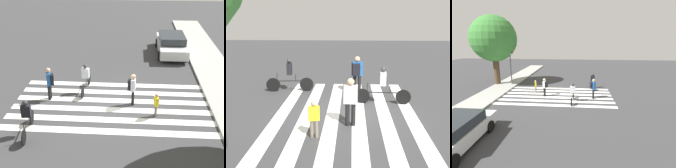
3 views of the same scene
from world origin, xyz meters
TOP-DOWN VIEW (x-y plane):
  - ground_plane at (0.00, 0.00)m, footprint 60.00×60.00m
  - sidewalk_curb at (0.00, 6.25)m, footprint 36.00×2.50m
  - crosswalk_stripes at (0.00, 0.00)m, footprint 5.35×10.00m
  - traffic_light at (3.33, 5.45)m, footprint 0.60×0.50m
  - street_tree at (3.44, 7.29)m, footprint 4.93×4.93m
  - pedestrian_adult_tall_backpack at (-0.46, -3.23)m, footprint 0.53×0.51m
  - pedestrian_adult_blue_shirt at (0.93, 2.23)m, footprint 0.36×0.23m
  - pedestrian_adult_yellow_jacket at (-0.18, 1.08)m, footprint 0.48×0.41m
  - cyclist_mid_street at (2.79, -3.41)m, footprint 2.28×0.42m
  - cyclist_near_curb at (-1.53, -1.50)m, footprint 2.35×0.41m
  - car_parked_far_curb at (-8.23, 3.87)m, footprint 4.78×2.09m

SIDE VIEW (x-z plane):
  - ground_plane at x=0.00m, z-range 0.00..0.00m
  - crosswalk_stripes at x=0.00m, z-range 0.00..0.01m
  - sidewalk_curb at x=0.00m, z-range 0.00..0.14m
  - pedestrian_adult_blue_shirt at x=0.93m, z-range 0.08..1.27m
  - car_parked_far_curb at x=-8.23m, z-range 0.02..1.46m
  - cyclist_near_curb at x=-1.53m, z-range 0.06..1.66m
  - cyclist_mid_street at x=2.79m, z-range 0.06..1.68m
  - pedestrian_adult_yellow_jacket at x=-0.18m, z-range 0.14..1.80m
  - pedestrian_adult_tall_backpack at x=-0.46m, z-range 0.15..1.92m
  - traffic_light at x=3.33m, z-range 0.94..5.65m
  - street_tree at x=3.44m, z-range 1.30..8.91m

